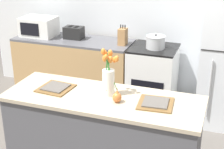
{
  "coord_description": "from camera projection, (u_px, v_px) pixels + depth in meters",
  "views": [
    {
      "loc": [
        1.01,
        -2.59,
        2.25
      ],
      "look_at": [
        0.0,
        0.25,
        1.03
      ],
      "focal_mm": 55.0,
      "sensor_mm": 36.0,
      "label": 1
    }
  ],
  "objects": [
    {
      "name": "stove_range",
      "position": [
        152.0,
        80.0,
        4.62
      ],
      "size": [
        0.6,
        0.61,
        0.91
      ],
      "color": "silver",
      "rests_on": "ground_plane"
    },
    {
      "name": "toaster",
      "position": [
        74.0,
        33.0,
        4.8
      ],
      "size": [
        0.28,
        0.18,
        0.17
      ],
      "color": "black",
      "rests_on": "back_counter"
    },
    {
      "name": "kitchen_island",
      "position": [
        103.0,
        140.0,
        3.25
      ],
      "size": [
        1.8,
        0.66,
        0.91
      ],
      "color": "#4C4C51",
      "rests_on": "ground_plane"
    },
    {
      "name": "plate_setting_right",
      "position": [
        156.0,
        103.0,
        2.94
      ],
      "size": [
        0.32,
        0.32,
        0.02
      ],
      "color": "brown",
      "rests_on": "kitchen_island"
    },
    {
      "name": "knife_block",
      "position": [
        123.0,
        37.0,
        4.52
      ],
      "size": [
        0.1,
        0.14,
        0.27
      ],
      "color": "#A37547",
      "rests_on": "back_counter"
    },
    {
      "name": "pear_figurine",
      "position": [
        117.0,
        97.0,
        2.96
      ],
      "size": [
        0.08,
        0.08,
        0.13
      ],
      "color": "#C66B33",
      "rests_on": "kitchen_island"
    },
    {
      "name": "cooking_pot",
      "position": [
        156.0,
        42.0,
        4.38
      ],
      "size": [
        0.25,
        0.25,
        0.19
      ],
      "color": "#B2B5B7",
      "rests_on": "stove_range"
    },
    {
      "name": "back_wall",
      "position": [
        155.0,
        7.0,
        4.66
      ],
      "size": [
        5.2,
        0.08,
        2.7
      ],
      "color": "silver",
      "rests_on": "ground_plane"
    },
    {
      "name": "flower_vase",
      "position": [
        109.0,
        77.0,
        3.05
      ],
      "size": [
        0.16,
        0.14,
        0.45
      ],
      "color": "silver",
      "rests_on": "kitchen_island"
    },
    {
      "name": "microwave",
      "position": [
        39.0,
        27.0,
        4.92
      ],
      "size": [
        0.48,
        0.37,
        0.27
      ],
      "color": "white",
      "rests_on": "back_counter"
    },
    {
      "name": "plate_setting_left",
      "position": [
        56.0,
        88.0,
        3.24
      ],
      "size": [
        0.32,
        0.32,
        0.02
      ],
      "color": "brown",
      "rests_on": "kitchen_island"
    },
    {
      "name": "back_counter",
      "position": [
        74.0,
        69.0,
        4.98
      ],
      "size": [
        1.68,
        0.6,
        0.91
      ],
      "color": "tan",
      "rests_on": "ground_plane"
    }
  ]
}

